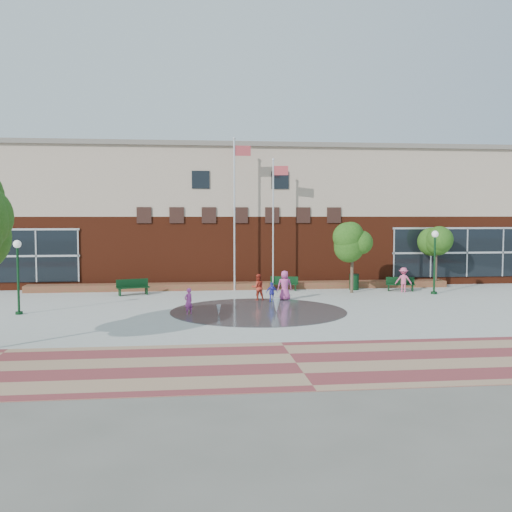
{
  "coord_description": "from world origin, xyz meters",
  "views": [
    {
      "loc": [
        -3.34,
        -25.12,
        4.65
      ],
      "look_at": [
        0.0,
        4.0,
        2.6
      ],
      "focal_mm": 42.0,
      "sensor_mm": 36.0,
      "label": 1
    }
  ],
  "objects": [
    {
      "name": "bench_left",
      "position": [
        -6.47,
        9.52,
        0.3
      ],
      "size": [
        1.92,
        1.07,
        0.93
      ],
      "rotation": [
        0.0,
        0.0,
        0.32
      ],
      "color": "black",
      "rests_on": "ground"
    },
    {
      "name": "splash_pad",
      "position": [
        0.0,
        3.0,
        0.0
      ],
      "size": [
        8.4,
        8.4,
        0.01
      ],
      "primitive_type": "cylinder",
      "color": "#383A3D",
      "rests_on": "ground"
    },
    {
      "name": "flagpole_left",
      "position": [
        -0.46,
        11.0,
        5.16
      ],
      "size": [
        1.09,
        0.18,
        9.27
      ],
      "rotation": [
        0.0,
        0.0,
        0.03
      ],
      "color": "silver",
      "rests_on": "ground"
    },
    {
      "name": "water_jet_a",
      "position": [
        0.78,
        2.38,
        0.0
      ],
      "size": [
        0.37,
        0.37,
        0.71
      ],
      "primitive_type": "cone",
      "rotation": [
        3.14,
        0.0,
        0.0
      ],
      "color": "white",
      "rests_on": "ground"
    },
    {
      "name": "plaza_concrete",
      "position": [
        0.0,
        4.0,
        0.0
      ],
      "size": [
        46.0,
        18.0,
        0.01
      ],
      "primitive_type": "cube",
      "color": "#A8A8A0",
      "rests_on": "ground"
    },
    {
      "name": "person_bench",
      "position": [
        9.42,
        9.04,
        0.74
      ],
      "size": [
        1.09,
        0.83,
        1.49
      ],
      "primitive_type": "imported",
      "rotation": [
        0.0,
        0.0,
        2.81
      ],
      "color": "#D8527E",
      "rests_on": "ground"
    },
    {
      "name": "flower_bed",
      "position": [
        0.0,
        11.6,
        0.0
      ],
      "size": [
        26.0,
        1.2,
        0.4
      ],
      "primitive_type": "cube",
      "color": "maroon",
      "rests_on": "ground"
    },
    {
      "name": "tree_mid",
      "position": [
        6.27,
        9.06,
        3.17
      ],
      "size": [
        2.58,
        2.58,
        4.35
      ],
      "color": "#443426",
      "rests_on": "ground"
    },
    {
      "name": "ground",
      "position": [
        0.0,
        0.0,
        0.0
      ],
      "size": [
        120.0,
        120.0,
        0.0
      ],
      "primitive_type": "plane",
      "color": "#666056",
      "rests_on": "ground"
    },
    {
      "name": "child_splash",
      "position": [
        -3.32,
        2.48,
        0.62
      ],
      "size": [
        0.54,
        0.52,
        1.25
      ],
      "primitive_type": "imported",
      "rotation": [
        0.0,
        0.0,
        3.84
      ],
      "color": "#CD43A6",
      "rests_on": "ground"
    },
    {
      "name": "water_jet_b",
      "position": [
        -1.95,
        2.0,
        0.0
      ],
      "size": [
        0.22,
        0.22,
        0.49
      ],
      "primitive_type": "cone",
      "rotation": [
        3.14,
        0.0,
        0.0
      ],
      "color": "white",
      "rests_on": "ground"
    },
    {
      "name": "flagpole_right",
      "position": [
        1.89,
        10.94,
        4.48
      ],
      "size": [
        0.98,
        0.24,
        8.03
      ],
      "rotation": [
        0.0,
        0.0,
        -0.17
      ],
      "color": "silver",
      "rests_on": "ground"
    },
    {
      "name": "trash_can",
      "position": [
        6.79,
        10.4,
        0.51
      ],
      "size": [
        0.61,
        0.61,
        1.0
      ],
      "color": "black",
      "rests_on": "ground"
    },
    {
      "name": "adult_pink",
      "position": [
        1.85,
        6.56,
        0.81
      ],
      "size": [
        0.79,
        0.52,
        1.62
      ],
      "primitive_type": "imported",
      "rotation": [
        0.0,
        0.0,
        3.14
      ],
      "color": "#C54692",
      "rests_on": "ground"
    },
    {
      "name": "paver_band",
      "position": [
        0.0,
        -7.0,
        0.0
      ],
      "size": [
        46.0,
        6.0,
        0.01
      ],
      "primitive_type": "cube",
      "color": "brown",
      "rests_on": "ground"
    },
    {
      "name": "tree_small_right",
      "position": [
        12.33,
        11.24,
        2.99
      ],
      "size": [
        2.4,
        2.4,
        4.1
      ],
      "color": "#443426",
      "rests_on": "ground"
    },
    {
      "name": "lamp_right",
      "position": [
        10.89,
        8.02,
        2.3
      ],
      "size": [
        0.39,
        0.39,
        3.7
      ],
      "color": "black",
      "rests_on": "ground"
    },
    {
      "name": "adult_red",
      "position": [
        0.41,
        6.63,
        0.72
      ],
      "size": [
        0.78,
        0.66,
        1.44
      ],
      "primitive_type": "imported",
      "rotation": [
        0.0,
        0.0,
        3.31
      ],
      "color": "#B33020",
      "rests_on": "ground"
    },
    {
      "name": "bench_mid",
      "position": [
        2.48,
        10.65,
        0.28
      ],
      "size": [
        1.76,
        0.91,
        0.85
      ],
      "rotation": [
        0.0,
        0.0,
        -0.27
      ],
      "color": "black",
      "rests_on": "ground"
    },
    {
      "name": "lamp_left",
      "position": [
        -11.13,
        3.41,
        2.15
      ],
      "size": [
        0.37,
        0.37,
        3.46
      ],
      "color": "black",
      "rests_on": "ground"
    },
    {
      "name": "child_blue",
      "position": [
        1.06,
        5.86,
        0.54
      ],
      "size": [
        0.64,
        0.29,
        1.07
      ],
      "primitive_type": "imported",
      "rotation": [
        0.0,
        0.0,
        3.2
      ],
      "color": "#3936BD",
      "rests_on": "ground"
    },
    {
      "name": "library_building",
      "position": [
        0.0,
        17.48,
        4.64
      ],
      "size": [
        44.4,
        10.4,
        9.2
      ],
      "color": "#581F0E",
      "rests_on": "ground"
    },
    {
      "name": "bench_right",
      "position": [
        9.42,
        9.53,
        0.27
      ],
      "size": [
        1.75,
        0.83,
        0.85
      ],
      "rotation": [
        0.0,
        0.0,
        -0.22
      ],
      "color": "black",
      "rests_on": "ground"
    }
  ]
}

